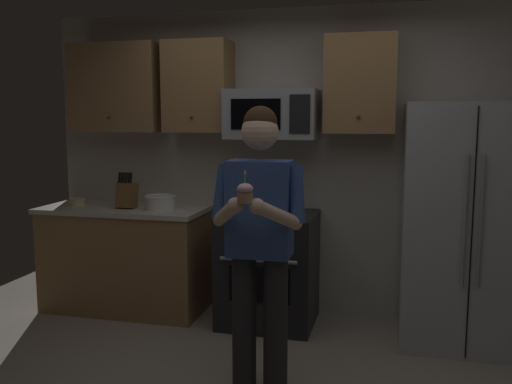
{
  "coord_description": "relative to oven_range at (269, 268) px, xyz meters",
  "views": [
    {
      "loc": [
        0.8,
        -2.9,
        1.69
      ],
      "look_at": [
        0.02,
        0.23,
        1.25
      ],
      "focal_mm": 38.2,
      "sensor_mm": 36.0,
      "label": 1
    }
  ],
  "objects": [
    {
      "name": "oven_range",
      "position": [
        0.0,
        0.0,
        0.0
      ],
      "size": [
        0.76,
        0.7,
        0.93
      ],
      "color": "black",
      "rests_on": "ground"
    },
    {
      "name": "counter_left",
      "position": [
        -1.3,
        0.02,
        0.0
      ],
      "size": [
        1.44,
        0.66,
        0.92
      ],
      "color": "#9E7247",
      "rests_on": "ground"
    },
    {
      "name": "knife_block",
      "position": [
        -1.25,
        -0.03,
        0.58
      ],
      "size": [
        0.16,
        0.15,
        0.32
      ],
      "color": "brown",
      "rests_on": "counter_left"
    },
    {
      "name": "bowl_small_colored",
      "position": [
        -1.74,
        -0.01,
        0.49
      ],
      "size": [
        0.14,
        0.14,
        0.07
      ],
      "color": "beige",
      "rests_on": "counter_left"
    },
    {
      "name": "cabinet_row_upper",
      "position": [
        -0.57,
        0.17,
        1.49
      ],
      "size": [
        2.78,
        0.36,
        0.76
      ],
      "color": "#9E7247"
    },
    {
      "name": "refrigerator",
      "position": [
        1.5,
        -0.04,
        0.44
      ],
      "size": [
        0.9,
        0.75,
        1.8
      ],
      "color": "#B7BABF",
      "rests_on": "ground"
    },
    {
      "name": "wall_back",
      "position": [
        0.15,
        0.39,
        0.84
      ],
      "size": [
        4.4,
        0.1,
        2.6
      ],
      "primitive_type": "cube",
      "color": "beige",
      "rests_on": "ground"
    },
    {
      "name": "cupcake",
      "position": [
        0.2,
        -1.47,
        0.83
      ],
      "size": [
        0.09,
        0.09,
        0.17
      ],
      "color": "#A87F56"
    },
    {
      "name": "bowl_large_white",
      "position": [
        -0.94,
        -0.03,
        0.52
      ],
      "size": [
        0.26,
        0.26,
        0.12
      ],
      "color": "white",
      "rests_on": "counter_left"
    },
    {
      "name": "microwave",
      "position": [
        0.0,
        0.12,
        1.26
      ],
      "size": [
        0.74,
        0.41,
        0.4
      ],
      "color": "#9EA0A5"
    },
    {
      "name": "person",
      "position": [
        0.2,
        -1.14,
        0.53
      ],
      "size": [
        0.6,
        0.48,
        1.76
      ],
      "color": "#262628",
      "rests_on": "ground"
    }
  ]
}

